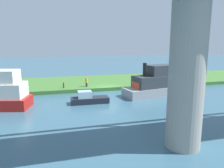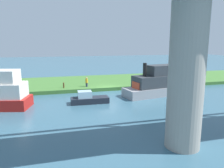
{
  "view_description": "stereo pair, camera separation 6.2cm",
  "coord_description": "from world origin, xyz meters",
  "px_view_note": "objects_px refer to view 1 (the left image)",
  "views": [
    {
      "loc": [
        7.22,
        28.86,
        6.79
      ],
      "look_at": [
        0.77,
        5.0,
        2.0
      ],
      "focal_mm": 34.45,
      "sensor_mm": 36.0,
      "label": 1
    },
    {
      "loc": [
        7.16,
        28.88,
        6.79
      ],
      "look_at": [
        0.77,
        5.0,
        2.0
      ],
      "focal_mm": 34.45,
      "sensor_mm": 36.0,
      "label": 2
    }
  ],
  "objects_px": {
    "skiff_small": "(89,99)",
    "bridge_pylon": "(187,70)",
    "person_on_bank": "(87,82)",
    "houseboat_blue": "(157,83)",
    "mooring_post": "(64,85)"
  },
  "relations": [
    {
      "from": "mooring_post",
      "to": "skiff_small",
      "type": "bearing_deg",
      "value": 109.83
    },
    {
      "from": "person_on_bank",
      "to": "skiff_small",
      "type": "distance_m",
      "value": 6.99
    },
    {
      "from": "houseboat_blue",
      "to": "mooring_post",
      "type": "bearing_deg",
      "value": -24.32
    },
    {
      "from": "skiff_small",
      "to": "bridge_pylon",
      "type": "bearing_deg",
      "value": 110.21
    },
    {
      "from": "mooring_post",
      "to": "skiff_small",
      "type": "relative_size",
      "value": 0.18
    },
    {
      "from": "houseboat_blue",
      "to": "bridge_pylon",
      "type": "bearing_deg",
      "value": 70.06
    },
    {
      "from": "person_on_bank",
      "to": "skiff_small",
      "type": "relative_size",
      "value": 0.32
    },
    {
      "from": "skiff_small",
      "to": "person_on_bank",
      "type": "bearing_deg",
      "value": -96.64
    },
    {
      "from": "person_on_bank",
      "to": "mooring_post",
      "type": "distance_m",
      "value": 3.27
    },
    {
      "from": "bridge_pylon",
      "to": "mooring_post",
      "type": "relative_size",
      "value": 13.32
    },
    {
      "from": "bridge_pylon",
      "to": "person_on_bank",
      "type": "distance_m",
      "value": 19.53
    },
    {
      "from": "person_on_bank",
      "to": "houseboat_blue",
      "type": "relative_size",
      "value": 0.16
    },
    {
      "from": "person_on_bank",
      "to": "houseboat_blue",
      "type": "bearing_deg",
      "value": 147.38
    },
    {
      "from": "person_on_bank",
      "to": "skiff_small",
      "type": "height_order",
      "value": "person_on_bank"
    },
    {
      "from": "skiff_small",
      "to": "houseboat_blue",
      "type": "height_order",
      "value": "houseboat_blue"
    }
  ]
}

